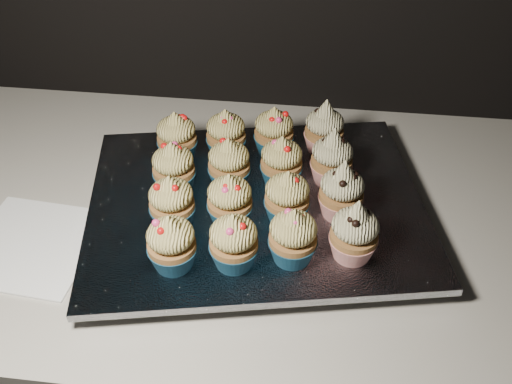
% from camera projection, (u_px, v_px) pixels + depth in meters
% --- Properties ---
extents(worktop, '(2.44, 0.64, 0.04)m').
position_uv_depth(worktop, '(364.00, 227.00, 0.87)').
color(worktop, beige).
rests_on(worktop, cabinet).
extents(napkin, '(0.19, 0.19, 0.00)m').
position_uv_depth(napkin, '(32.00, 245.00, 0.81)').
color(napkin, white).
rests_on(napkin, worktop).
extents(baking_tray, '(0.50, 0.42, 0.02)m').
position_uv_depth(baking_tray, '(256.00, 212.00, 0.85)').
color(baking_tray, black).
rests_on(baking_tray, worktop).
extents(foil_lining, '(0.55, 0.47, 0.01)m').
position_uv_depth(foil_lining, '(256.00, 203.00, 0.83)').
color(foil_lining, silver).
rests_on(foil_lining, baking_tray).
extents(cupcake_0, '(0.06, 0.06, 0.08)m').
position_uv_depth(cupcake_0, '(171.00, 243.00, 0.71)').
color(cupcake_0, navy).
rests_on(cupcake_0, foil_lining).
extents(cupcake_1, '(0.06, 0.06, 0.08)m').
position_uv_depth(cupcake_1, '(234.00, 242.00, 0.71)').
color(cupcake_1, navy).
rests_on(cupcake_1, foil_lining).
extents(cupcake_2, '(0.06, 0.06, 0.08)m').
position_uv_depth(cupcake_2, '(293.00, 237.00, 0.72)').
color(cupcake_2, navy).
rests_on(cupcake_2, foil_lining).
extents(cupcake_3, '(0.06, 0.06, 0.10)m').
position_uv_depth(cupcake_3, '(354.00, 233.00, 0.72)').
color(cupcake_3, '#B21E18').
rests_on(cupcake_3, foil_lining).
extents(cupcake_4, '(0.06, 0.06, 0.08)m').
position_uv_depth(cupcake_4, '(172.00, 203.00, 0.77)').
color(cupcake_4, navy).
rests_on(cupcake_4, foil_lining).
extents(cupcake_5, '(0.06, 0.06, 0.08)m').
position_uv_depth(cupcake_5, '(230.00, 201.00, 0.77)').
color(cupcake_5, navy).
rests_on(cupcake_5, foil_lining).
extents(cupcake_6, '(0.06, 0.06, 0.08)m').
position_uv_depth(cupcake_6, '(287.00, 198.00, 0.78)').
color(cupcake_6, navy).
rests_on(cupcake_6, foil_lining).
extents(cupcake_7, '(0.06, 0.06, 0.10)m').
position_uv_depth(cupcake_7, '(342.00, 192.00, 0.78)').
color(cupcake_7, '#B21E18').
rests_on(cupcake_7, foil_lining).
extents(cupcake_8, '(0.06, 0.06, 0.08)m').
position_uv_depth(cupcake_8, '(174.00, 168.00, 0.83)').
color(cupcake_8, navy).
rests_on(cupcake_8, foil_lining).
extents(cupcake_9, '(0.06, 0.06, 0.08)m').
position_uv_depth(cupcake_9, '(229.00, 164.00, 0.83)').
color(cupcake_9, navy).
rests_on(cupcake_9, foil_lining).
extents(cupcake_10, '(0.06, 0.06, 0.08)m').
position_uv_depth(cupcake_10, '(281.00, 162.00, 0.84)').
color(cupcake_10, navy).
rests_on(cupcake_10, foil_lining).
extents(cupcake_11, '(0.06, 0.06, 0.10)m').
position_uv_depth(cupcake_11, '(332.00, 159.00, 0.84)').
color(cupcake_11, '#B21E18').
rests_on(cupcake_11, foil_lining).
extents(cupcake_12, '(0.06, 0.06, 0.08)m').
position_uv_depth(cupcake_12, '(177.00, 137.00, 0.89)').
color(cupcake_12, navy).
rests_on(cupcake_12, foil_lining).
extents(cupcake_13, '(0.06, 0.06, 0.08)m').
position_uv_depth(cupcake_13, '(226.00, 135.00, 0.89)').
color(cupcake_13, navy).
rests_on(cupcake_13, foil_lining).
extents(cupcake_14, '(0.06, 0.06, 0.08)m').
position_uv_depth(cupcake_14, '(274.00, 132.00, 0.90)').
color(cupcake_14, navy).
rests_on(cupcake_14, foil_lining).
extents(cupcake_15, '(0.06, 0.06, 0.10)m').
position_uv_depth(cupcake_15, '(324.00, 129.00, 0.90)').
color(cupcake_15, '#B21E18').
rests_on(cupcake_15, foil_lining).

